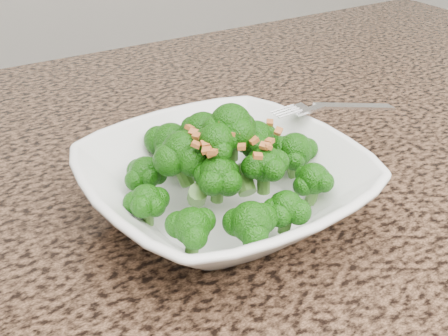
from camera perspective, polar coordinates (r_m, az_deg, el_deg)
granite_counter at (r=0.53m, az=-2.16°, el=-7.02°), size 1.64×1.04×0.03m
bowl at (r=0.51m, az=0.00°, el=-1.86°), size 0.26×0.26×0.06m
broccoli_pile at (r=0.48m, az=0.00°, el=4.57°), size 0.22×0.22×0.07m
garlic_topping at (r=0.47m, az=0.00°, el=8.55°), size 0.13×0.13×0.01m
fork at (r=0.59m, az=9.51°, el=6.03°), size 0.18×0.04×0.01m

